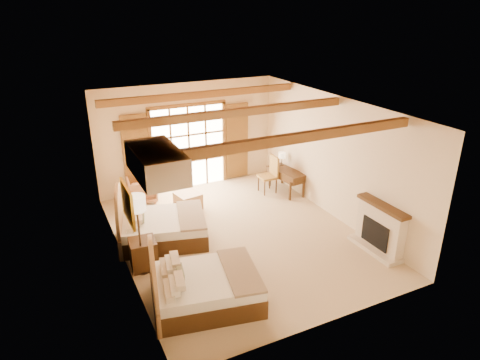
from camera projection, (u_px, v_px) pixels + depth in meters
floor at (238, 235)px, 10.53m from camera, size 7.00×7.00×0.00m
wall_back at (188, 136)px, 12.83m from camera, size 5.50×0.00×5.50m
wall_left at (118, 197)px, 8.81m from camera, size 0.00×7.00×7.00m
wall_right at (334, 158)px, 11.03m from camera, size 0.00×7.00×7.00m
ceiling at (238, 107)px, 9.31m from camera, size 7.00×7.00×0.00m
ceiling_beams at (238, 112)px, 9.35m from camera, size 5.39×4.60×0.18m
french_doors at (189, 148)px, 12.91m from camera, size 3.95×0.08×2.60m
fireplace at (379, 230)px, 9.72m from camera, size 0.46×1.40×1.16m
painting at (128, 204)px, 8.15m from camera, size 0.06×0.95×0.75m
canopy_valance at (156, 162)px, 6.77m from camera, size 0.70×1.40×0.45m
bed_near at (198, 287)px, 7.95m from camera, size 2.27×1.86×1.31m
bed_far at (157, 227)px, 10.10m from camera, size 2.37×1.97×1.32m
nightstand at (143, 254)px, 9.14m from camera, size 0.58×0.58×0.65m
floor_lamp at (137, 208)px, 8.51m from camera, size 0.38×0.38×1.78m
armchair at (142, 190)px, 12.21m from camera, size 0.83×0.85×0.71m
ottoman at (188, 201)px, 11.85m from camera, size 0.72×0.72×0.45m
desk at (286, 180)px, 12.86m from camera, size 0.71×1.34×0.69m
desk_chair at (268, 181)px, 12.83m from camera, size 0.50×0.50×1.12m
desk_lamp at (282, 156)px, 13.01m from camera, size 0.20×0.20×0.41m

